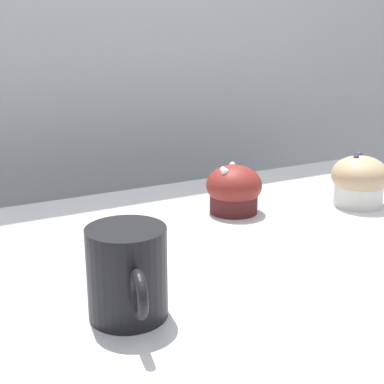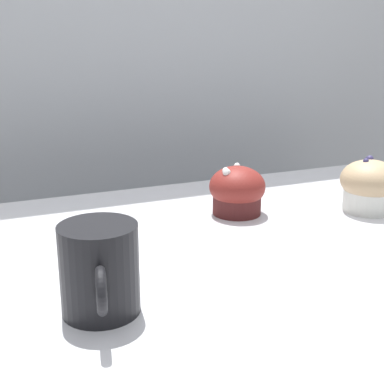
# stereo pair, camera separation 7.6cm
# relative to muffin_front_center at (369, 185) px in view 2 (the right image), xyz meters

# --- Properties ---
(wall_back) EXTENTS (3.20, 0.10, 1.80)m
(wall_back) POSITION_rel_muffin_front_center_xyz_m (-0.26, 0.54, -0.02)
(wall_back) COLOR #B2B7BC
(wall_back) RESTS_ON ground
(muffin_front_center) EXTENTS (0.09, 0.09, 0.08)m
(muffin_front_center) POSITION_rel_muffin_front_center_xyz_m (0.00, 0.00, 0.00)
(muffin_front_center) COLOR silver
(muffin_front_center) RESTS_ON display_counter
(muffin_back_left) EXTENTS (0.08, 0.08, 0.07)m
(muffin_back_left) POSITION_rel_muffin_front_center_xyz_m (-0.19, 0.07, -0.00)
(muffin_back_left) COLOR #4B1B1B
(muffin_back_left) RESTS_ON display_counter
(coffee_cup) EXTENTS (0.08, 0.11, 0.09)m
(coffee_cup) POSITION_rel_muffin_front_center_xyz_m (-0.45, -0.15, 0.01)
(coffee_cup) COLOR black
(coffee_cup) RESTS_ON display_counter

